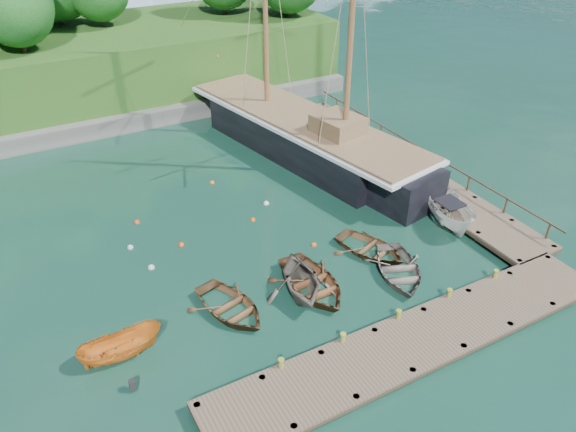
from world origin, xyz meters
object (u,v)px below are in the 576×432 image
rowboat_3 (398,275)px  schooner (303,138)px  motorboat_orange (123,357)px  cabin_boat_white (446,223)px  rowboat_1 (300,293)px  rowboat_0 (231,312)px  rowboat_2 (312,289)px  rowboat_4 (370,253)px

rowboat_3 → schooner: bearing=101.8°
motorboat_orange → schooner: schooner is taller
motorboat_orange → cabin_boat_white: bearing=-85.1°
rowboat_1 → schooner: 15.70m
rowboat_0 → schooner: 17.48m
motorboat_orange → rowboat_2: bearing=-89.2°
rowboat_1 → rowboat_4: (4.99, 1.07, 0.00)m
rowboat_1 → rowboat_4: size_ratio=1.00×
rowboat_4 → schooner: schooner is taller
rowboat_2 → rowboat_4: (4.32, 1.07, 0.00)m
motorboat_orange → rowboat_1: bearing=-89.2°
cabin_boat_white → schooner: (-2.71, 12.14, 1.18)m
rowboat_3 → rowboat_0: bearing=-167.5°
motorboat_orange → rowboat_3: bearing=-93.9°
cabin_boat_white → schooner: schooner is taller
rowboat_0 → motorboat_orange: size_ratio=1.18×
rowboat_0 → rowboat_2: rowboat_2 is taller
rowboat_2 → schooner: schooner is taller
rowboat_2 → motorboat_orange: size_ratio=1.32×
rowboat_2 → rowboat_0: bearing=174.2°
rowboat_3 → motorboat_orange: (-13.90, 1.24, 0.00)m
rowboat_0 → cabin_boat_white: bearing=-10.2°
rowboat_0 → rowboat_1: size_ratio=1.04×
rowboat_0 → rowboat_4: rowboat_0 is taller
cabin_boat_white → schooner: 12.49m
rowboat_3 → motorboat_orange: 13.95m
rowboat_1 → rowboat_2: (0.67, 0.00, 0.00)m
rowboat_4 → schooner: 12.81m
rowboat_1 → rowboat_2: 0.67m
rowboat_1 → rowboat_3: bearing=2.3°
rowboat_3 → schooner: (2.85, 14.66, 1.18)m
rowboat_1 → rowboat_3: 5.25m
rowboat_0 → rowboat_1: 3.59m
rowboat_3 → cabin_boat_white: (5.56, 2.52, 0.00)m
motorboat_orange → schooner: bearing=-50.1°
schooner → motorboat_orange: bearing=-152.2°
rowboat_0 → rowboat_4: (8.56, 0.67, 0.00)m
rowboat_1 → schooner: schooner is taller
rowboat_3 → motorboat_orange: motorboat_orange is taller
rowboat_0 → rowboat_3: rowboat_3 is taller
rowboat_3 → motorboat_orange: size_ratio=1.22×
rowboat_2 → cabin_boat_white: bearing=7.2°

